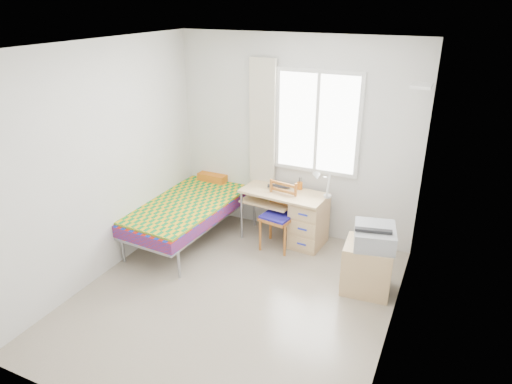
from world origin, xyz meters
TOP-DOWN VIEW (x-y plane):
  - floor at (0.00, 0.00)m, footprint 3.50×3.50m
  - ceiling at (0.00, 0.00)m, footprint 3.50×3.50m
  - wall_back at (0.00, 1.75)m, footprint 3.20×0.00m
  - wall_left at (-1.60, 0.00)m, footprint 0.00×3.50m
  - wall_right at (1.60, 0.00)m, footprint 0.00×3.50m
  - window at (0.30, 1.73)m, footprint 1.10×0.04m
  - curtain at (-0.42, 1.68)m, footprint 0.35×0.05m
  - floating_shelf at (1.49, 1.40)m, footprint 0.20×0.32m
  - bed at (-1.15, 1.10)m, footprint 1.13×2.18m
  - desk at (0.28, 1.42)m, footprint 1.13×0.59m
  - chair at (0.02, 1.25)m, footprint 0.43×0.43m
  - cabinet at (1.25, 0.75)m, footprint 0.56×0.50m
  - printer at (1.29, 0.77)m, footprint 0.51×0.56m
  - laptop at (-0.10, 1.50)m, footprint 0.34×0.28m
  - pen_cup at (0.15, 1.60)m, footprint 0.08×0.08m
  - task_lamp at (0.49, 1.39)m, footprint 0.22×0.31m
  - book at (-0.23, 1.44)m, footprint 0.21×0.25m

SIDE VIEW (x-z plane):
  - floor at x=0.00m, z-range 0.00..0.00m
  - cabinet at x=1.25m, z-range 0.00..0.56m
  - desk at x=0.28m, z-range 0.03..0.72m
  - bed at x=-1.15m, z-range -0.01..0.90m
  - chair at x=0.02m, z-range 0.05..0.92m
  - book at x=-0.23m, z-range 0.58..0.60m
  - printer at x=1.29m, z-range 0.57..0.77m
  - laptop at x=-0.10m, z-range 0.68..0.71m
  - pen_cup at x=0.15m, z-range 0.68..0.78m
  - task_lamp at x=0.49m, z-range 0.73..1.11m
  - wall_left at x=-1.60m, z-range -0.45..3.05m
  - wall_right at x=1.60m, z-range -0.45..3.05m
  - wall_back at x=0.00m, z-range -0.30..2.90m
  - curtain at x=-0.42m, z-range 0.60..2.30m
  - window at x=0.30m, z-range 0.90..2.20m
  - floating_shelf at x=1.49m, z-range 2.13..2.17m
  - ceiling at x=0.00m, z-range 2.60..2.60m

